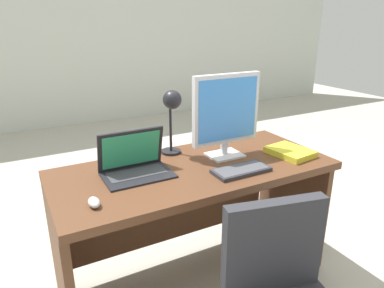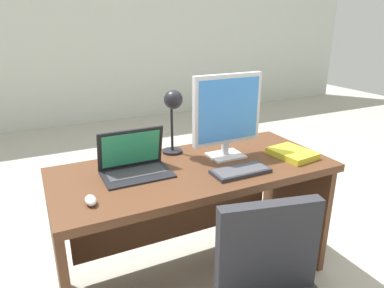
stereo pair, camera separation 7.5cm
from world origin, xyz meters
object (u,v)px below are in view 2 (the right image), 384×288
object	(u,v)px
monitor	(227,112)
book	(292,153)
mouse	(91,200)
keyboard	(241,171)
laptop	(133,159)
desk_lamp	(173,108)
desk	(191,197)

from	to	relation	value
monitor	book	world-z (taller)	monitor
monitor	mouse	size ratio (longest dim) A/B	5.58
monitor	keyboard	bearing A→B (deg)	-102.47
mouse	book	xyz separation A→B (m)	(1.18, 0.06, -0.00)
book	laptop	bearing A→B (deg)	167.89
desk_lamp	mouse	bearing A→B (deg)	-144.43
desk	desk_lamp	world-z (taller)	desk_lamp
laptop	mouse	distance (m)	0.38
laptop	keyboard	size ratio (longest dim) A/B	1.14
desk	keyboard	size ratio (longest dim) A/B	4.97
keyboard	mouse	distance (m)	0.77
laptop	mouse	world-z (taller)	laptop
monitor	keyboard	xyz separation A→B (m)	(-0.05, -0.24, -0.26)
monitor	mouse	bearing A→B (deg)	-164.40
book	desk_lamp	bearing A→B (deg)	150.75
desk	laptop	xyz separation A→B (m)	(-0.32, 0.04, 0.28)
desk	monitor	distance (m)	0.53
desk_lamp	monitor	bearing A→B (deg)	-34.20
mouse	desk_lamp	size ratio (longest dim) A/B	0.22
laptop	desk	bearing A→B (deg)	-6.41
monitor	laptop	bearing A→B (deg)	177.22
desk	mouse	size ratio (longest dim) A/B	17.71
desk	keyboard	world-z (taller)	keyboard
mouse	book	world-z (taller)	mouse
desk	book	size ratio (longest dim) A/B	5.61
desk	laptop	size ratio (longest dim) A/B	4.37
keyboard	desk_lamp	size ratio (longest dim) A/B	0.80
laptop	book	world-z (taller)	laptop
laptop	mouse	xyz separation A→B (m)	(-0.27, -0.26, -0.05)
monitor	book	bearing A→B (deg)	-25.31
laptop	desk_lamp	bearing A→B (deg)	26.84
desk	keyboard	xyz separation A→B (m)	(0.18, -0.23, 0.22)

